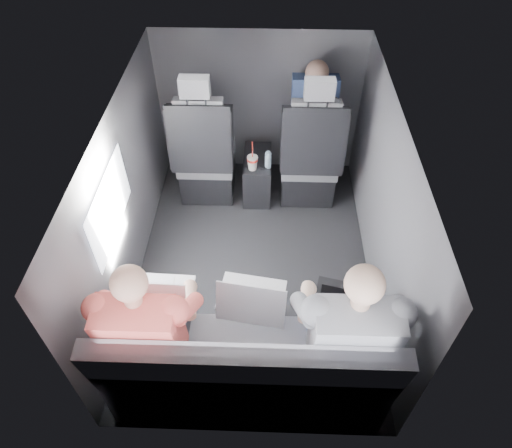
{
  "coord_description": "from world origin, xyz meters",
  "views": [
    {
      "loc": [
        0.09,
        -2.33,
        2.84
      ],
      "look_at": [
        0.02,
        -0.05,
        0.52
      ],
      "focal_mm": 32.0,
      "sensor_mm": 36.0,
      "label": 1
    }
  ],
  "objects_px": {
    "laptop_black": "(344,299)",
    "front_seat_right": "(309,161)",
    "laptop_white": "(161,295)",
    "passenger_rear_left": "(151,324)",
    "soda_cup": "(252,162)",
    "passenger_front_right": "(313,110)",
    "rear_bench": "(247,371)",
    "center_console": "(257,175)",
    "front_seat_left": "(206,159)",
    "passenger_rear_right": "(346,328)",
    "water_bottle": "(268,160)",
    "laptop_silver": "(251,298)"
  },
  "relations": [
    {
      "from": "water_bottle",
      "to": "laptop_silver",
      "type": "distance_m",
      "value": 1.54
    },
    {
      "from": "soda_cup",
      "to": "passenger_front_right",
      "type": "xyz_separation_m",
      "value": [
        0.51,
        0.38,
        0.28
      ]
    },
    {
      "from": "front_seat_right",
      "to": "laptop_white",
      "type": "bearing_deg",
      "value": -121.11
    },
    {
      "from": "soda_cup",
      "to": "water_bottle",
      "type": "relative_size",
      "value": 1.71
    },
    {
      "from": "water_bottle",
      "to": "laptop_white",
      "type": "relative_size",
      "value": 0.45
    },
    {
      "from": "passenger_front_right",
      "to": "soda_cup",
      "type": "bearing_deg",
      "value": -143.37
    },
    {
      "from": "passenger_rear_right",
      "to": "laptop_white",
      "type": "bearing_deg",
      "value": 169.33
    },
    {
      "from": "passenger_rear_left",
      "to": "passenger_front_right",
      "type": "relative_size",
      "value": 1.63
    },
    {
      "from": "front_seat_left",
      "to": "passenger_rear_left",
      "type": "distance_m",
      "value": 1.82
    },
    {
      "from": "front_seat_right",
      "to": "passenger_rear_left",
      "type": "distance_m",
      "value": 2.07
    },
    {
      "from": "center_console",
      "to": "rear_bench",
      "type": "xyz_separation_m",
      "value": [
        -0.0,
        -1.94,
        0.11
      ]
    },
    {
      "from": "passenger_front_right",
      "to": "laptop_white",
      "type": "bearing_deg",
      "value": -117.91
    },
    {
      "from": "rear_bench",
      "to": "laptop_black",
      "type": "xyz_separation_m",
      "value": [
        0.55,
        0.3,
        0.32
      ]
    },
    {
      "from": "soda_cup",
      "to": "front_seat_left",
      "type": "bearing_deg",
      "value": 164.04
    },
    {
      "from": "front_seat_left",
      "to": "passenger_rear_right",
      "type": "relative_size",
      "value": 0.99
    },
    {
      "from": "rear_bench",
      "to": "passenger_rear_left",
      "type": "relative_size",
      "value": 1.29
    },
    {
      "from": "water_bottle",
      "to": "passenger_rear_left",
      "type": "bearing_deg",
      "value": -110.13
    },
    {
      "from": "center_console",
      "to": "rear_bench",
      "type": "height_order",
      "value": "rear_bench"
    },
    {
      "from": "laptop_silver",
      "to": "passenger_rear_left",
      "type": "distance_m",
      "value": 0.58
    },
    {
      "from": "laptop_black",
      "to": "passenger_front_right",
      "type": "height_order",
      "value": "passenger_front_right"
    },
    {
      "from": "front_seat_right",
      "to": "laptop_white",
      "type": "xyz_separation_m",
      "value": [
        -0.97,
        -1.61,
        0.24
      ]
    },
    {
      "from": "front_seat_left",
      "to": "laptop_white",
      "type": "bearing_deg",
      "value": -92.5
    },
    {
      "from": "front_seat_left",
      "to": "laptop_black",
      "type": "distance_m",
      "value": 1.9
    },
    {
      "from": "laptop_white",
      "to": "passenger_front_right",
      "type": "height_order",
      "value": "passenger_front_right"
    },
    {
      "from": "front_seat_left",
      "to": "passenger_rear_left",
      "type": "bearing_deg",
      "value": -92.75
    },
    {
      "from": "laptop_white",
      "to": "passenger_rear_left",
      "type": "bearing_deg",
      "value": -94.79
    },
    {
      "from": "center_console",
      "to": "passenger_rear_right",
      "type": "height_order",
      "value": "passenger_rear_right"
    },
    {
      "from": "front_seat_left",
      "to": "rear_bench",
      "type": "distance_m",
      "value": 1.96
    },
    {
      "from": "laptop_black",
      "to": "front_seat_right",
      "type": "bearing_deg",
      "value": 93.72
    },
    {
      "from": "front_seat_left",
      "to": "water_bottle",
      "type": "xyz_separation_m",
      "value": [
        0.54,
        -0.09,
        0.07
      ]
    },
    {
      "from": "laptop_black",
      "to": "passenger_front_right",
      "type": "bearing_deg",
      "value": 92.65
    },
    {
      "from": "front_seat_left",
      "to": "passenger_rear_right",
      "type": "distance_m",
      "value": 2.08
    },
    {
      "from": "laptop_white",
      "to": "passenger_front_right",
      "type": "xyz_separation_m",
      "value": [
        0.99,
        1.87,
        0.11
      ]
    },
    {
      "from": "front_seat_right",
      "to": "laptop_black",
      "type": "relative_size",
      "value": 3.54
    },
    {
      "from": "laptop_silver",
      "to": "passenger_front_right",
      "type": "height_order",
      "value": "passenger_front_right"
    },
    {
      "from": "front_seat_left",
      "to": "rear_bench",
      "type": "height_order",
      "value": "front_seat_left"
    },
    {
      "from": "laptop_black",
      "to": "passenger_front_right",
      "type": "xyz_separation_m",
      "value": [
        -0.09,
        1.86,
        0.12
      ]
    },
    {
      "from": "laptop_white",
      "to": "passenger_rear_left",
      "type": "xyz_separation_m",
      "value": [
        -0.02,
        -0.2,
        -0.0
      ]
    },
    {
      "from": "laptop_black",
      "to": "passenger_rear_left",
      "type": "xyz_separation_m",
      "value": [
        -1.09,
        -0.21,
        0.0
      ]
    },
    {
      "from": "front_seat_right",
      "to": "laptop_black",
      "type": "xyz_separation_m",
      "value": [
        0.1,
        -1.6,
        0.23
      ]
    },
    {
      "from": "soda_cup",
      "to": "front_seat_right",
      "type": "bearing_deg",
      "value": 13.6
    },
    {
      "from": "rear_bench",
      "to": "water_bottle",
      "type": "height_order",
      "value": "rear_bench"
    },
    {
      "from": "water_bottle",
      "to": "passenger_rear_left",
      "type": "height_order",
      "value": "passenger_rear_left"
    },
    {
      "from": "passenger_rear_left",
      "to": "laptop_black",
      "type": "bearing_deg",
      "value": 10.77
    },
    {
      "from": "water_bottle",
      "to": "front_seat_right",
      "type": "bearing_deg",
      "value": 13.91
    },
    {
      "from": "laptop_silver",
      "to": "laptop_black",
      "type": "relative_size",
      "value": 1.2
    },
    {
      "from": "center_console",
      "to": "passenger_front_right",
      "type": "height_order",
      "value": "passenger_front_right"
    },
    {
      "from": "soda_cup",
      "to": "passenger_front_right",
      "type": "distance_m",
      "value": 0.69
    },
    {
      "from": "laptop_silver",
      "to": "passenger_rear_left",
      "type": "relative_size",
      "value": 0.35
    },
    {
      "from": "passenger_rear_left",
      "to": "passenger_rear_right",
      "type": "xyz_separation_m",
      "value": [
        1.08,
        -0.0,
        0.02
      ]
    }
  ]
}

